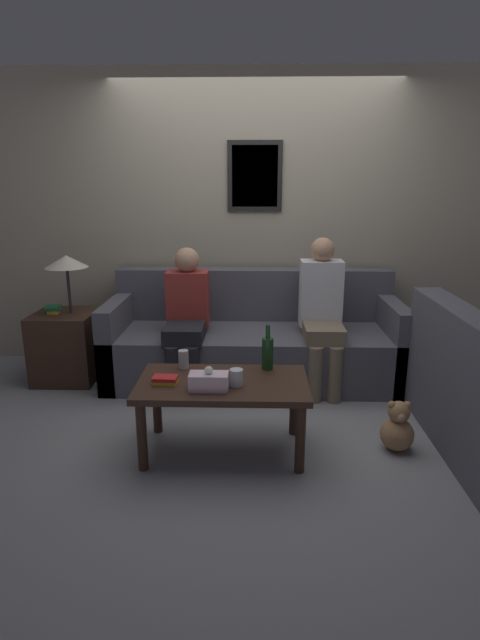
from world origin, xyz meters
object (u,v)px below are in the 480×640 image
(teddy_bear, at_px, (397,429))
(person_left, at_px, (186,313))
(coffee_table, at_px, (222,391))
(person_right, at_px, (321,309))
(couch_main, at_px, (253,342))
(wine_bottle, at_px, (267,352))
(drinking_glass, at_px, (235,377))

(teddy_bear, bearing_deg, person_left, 145.45)
(coffee_table, relative_size, person_right, 0.86)
(couch_main, distance_m, person_left, 0.67)
(coffee_table, xyz_separation_m, wine_bottle, (0.28, 0.22, 0.18))
(coffee_table, distance_m, wine_bottle, 0.40)
(wine_bottle, relative_size, person_left, 0.26)
(couch_main, bearing_deg, person_right, -18.27)
(coffee_table, height_order, person_left, person_left)
(drinking_glass, xyz_separation_m, person_right, (0.65, 1.15, 0.13))
(person_right, bearing_deg, person_left, -178.17)
(drinking_glass, xyz_separation_m, person_left, (-0.45, 1.11, 0.10))
(coffee_table, bearing_deg, teddy_bear, 2.08)
(coffee_table, relative_size, drinking_glass, 10.26)
(coffee_table, bearing_deg, person_right, 55.69)
(coffee_table, distance_m, drinking_glass, 0.16)
(wine_bottle, xyz_separation_m, person_right, (0.46, 0.87, 0.07))
(person_left, xyz_separation_m, teddy_bear, (1.46, -1.01, -0.48))
(drinking_glass, bearing_deg, coffee_table, 142.25)
(wine_bottle, relative_size, person_right, 0.24)
(wine_bottle, bearing_deg, coffee_table, -142.37)
(drinking_glass, relative_size, person_left, 0.09)
(couch_main, xyz_separation_m, person_right, (0.55, -0.18, 0.35))
(couch_main, distance_m, wine_bottle, 1.09)
(couch_main, xyz_separation_m, person_left, (-0.55, -0.22, 0.31))
(couch_main, height_order, person_left, person_left)
(person_right, bearing_deg, coffee_table, -124.31)
(drinking_glass, bearing_deg, person_left, 111.79)
(person_left, bearing_deg, person_right, 1.83)
(person_right, bearing_deg, teddy_bear, -70.73)
(person_right, distance_m, teddy_bear, 1.22)
(wine_bottle, bearing_deg, teddy_bear, -11.97)
(coffee_table, bearing_deg, couch_main, 81.58)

